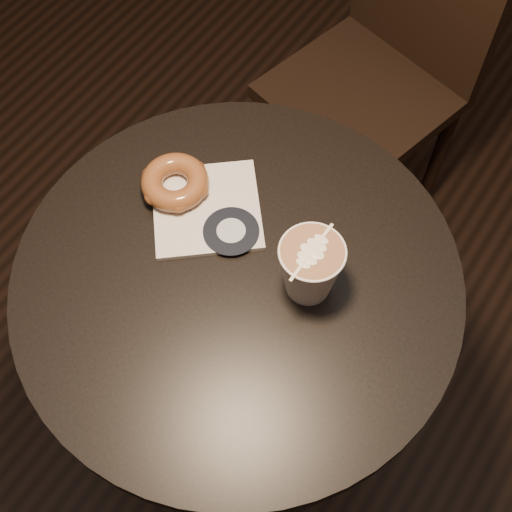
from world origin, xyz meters
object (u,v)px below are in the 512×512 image
pastry_bag (207,208)px  doughnut (175,182)px  cafe_table (240,328)px  chair (394,43)px  latte_cup (310,269)px

pastry_bag → doughnut: size_ratio=1.54×
cafe_table → chair: chair is taller
pastry_bag → chair: bearing=49.3°
chair → latte_cup: bearing=-60.1°
latte_cup → pastry_bag: bearing=173.5°
pastry_bag → doughnut: 0.07m
cafe_table → latte_cup: (0.10, 0.05, 0.25)m
pastry_bag → cafe_table: bearing=-74.1°
pastry_bag → doughnut: doughnut is taller
doughnut → chair: bearing=85.4°
chair → latte_cup: chair is taller
chair → pastry_bag: (0.01, -0.71, 0.21)m
pastry_bag → latte_cup: latte_cup is taller
cafe_table → chair: (-0.12, 0.78, -0.01)m
cafe_table → latte_cup: bearing=25.8°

